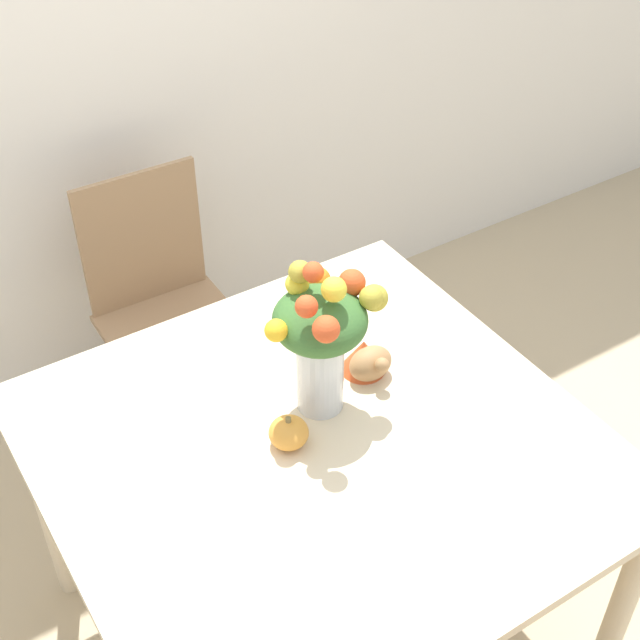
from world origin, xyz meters
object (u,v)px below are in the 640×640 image
Objects in this scene: pumpkin at (289,433)px; dining_chair_near_window at (166,312)px; flower_vase at (322,334)px; turkey_figurine at (367,359)px.

pumpkin is 1.01m from dining_chair_near_window.
pumpkin is 0.10× the size of dining_chair_near_window.
dining_chair_near_window is (-0.04, 0.87, -0.52)m from flower_vase.
flower_vase is 4.45× the size of pumpkin.
turkey_figurine is 0.16× the size of dining_chair_near_window.
turkey_figurine is at bearing -76.63° from dining_chair_near_window.
flower_vase is 0.23m from pumpkin.
turkey_figurine is at bearing 19.67° from pumpkin.
turkey_figurine is at bearing 11.74° from flower_vase.
turkey_figurine is 0.93m from dining_chair_near_window.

